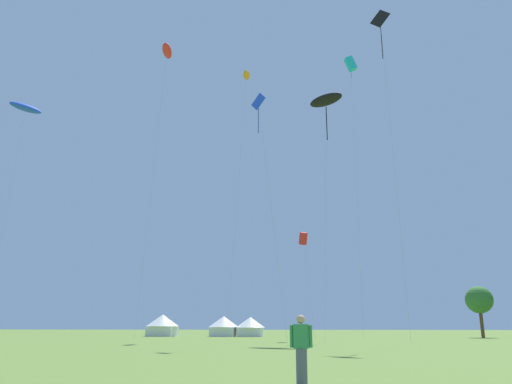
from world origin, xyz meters
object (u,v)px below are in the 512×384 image
object	(u,v)px
kite_red_parafoil	(167,51)
person_spectator	(301,351)
kite_blue_diamond	(259,107)
kite_black_parafoil	(326,100)
kite_cyan_box	(351,65)
festival_tent_left	(224,325)
kite_orange_parafoil	(246,76)
festival_tent_right	(250,326)
festival_tent_center	(163,324)
tree_distant_left	(479,300)
kite_black_diamond	(381,26)
kite_red_box	(303,239)
kite_blue_parafoil	(26,108)

from	to	relation	value
kite_red_parafoil	person_spectator	world-z (taller)	kite_red_parafoil
kite_blue_diamond	kite_black_parafoil	distance (m)	12.06
kite_cyan_box	festival_tent_left	size ratio (longest dim) A/B	8.47
kite_red_parafoil	festival_tent_left	bearing A→B (deg)	74.84
kite_orange_parafoil	festival_tent_right	world-z (taller)	kite_orange_parafoil
festival_tent_left	festival_tent_right	size ratio (longest dim) A/B	1.04
kite_red_parafoil	festival_tent_center	xyz separation A→B (m)	(-4.44, 16.97, -34.08)
kite_red_parafoil	kite_orange_parafoil	distance (m)	10.82
festival_tent_left	tree_distant_left	distance (m)	34.79
kite_black_parafoil	kite_cyan_box	bearing A→B (deg)	73.02
kite_blue_diamond	person_spectator	bearing A→B (deg)	-80.28
kite_red_parafoil	festival_tent_left	xyz separation A→B (m)	(4.60, 16.97, -34.23)
kite_cyan_box	festival_tent_right	xyz separation A→B (m)	(-15.16, 10.83, -33.98)
kite_black_diamond	kite_cyan_box	distance (m)	19.18
kite_blue_diamond	festival_tent_right	distance (m)	37.59
kite_red_box	kite_cyan_box	world-z (taller)	kite_cyan_box
festival_tent_left	festival_tent_right	bearing A→B (deg)	0.00
kite_black_parafoil	festival_tent_left	bearing A→B (deg)	124.00
kite_red_box	festival_tent_right	world-z (taller)	kite_red_box
kite_blue_diamond	kite_black_diamond	bearing A→B (deg)	15.76
kite_black_diamond	festival_tent_center	xyz separation A→B (m)	(-29.86, 28.93, -27.70)
kite_orange_parafoil	kite_black_parafoil	size ratio (longest dim) A/B	1.34
kite_blue_parafoil	kite_blue_diamond	distance (m)	29.60
kite_orange_parafoil	tree_distant_left	bearing A→B (deg)	19.93
kite_red_box	tree_distant_left	distance (m)	28.73
person_spectator	festival_tent_right	world-z (taller)	festival_tent_right
kite_black_parafoil	person_spectator	size ratio (longest dim) A/B	14.78
kite_blue_parafoil	person_spectator	size ratio (longest dim) A/B	15.12
person_spectator	festival_tent_center	world-z (taller)	festival_tent_center
kite_black_parafoil	festival_tent_right	xyz separation A→B (m)	(-11.51, 22.80, -23.34)
kite_blue_parafoil	kite_red_box	size ratio (longest dim) A/B	2.33
kite_red_parafoil	kite_black_parafoil	size ratio (longest dim) A/B	1.43
kite_cyan_box	festival_tent_left	world-z (taller)	kite_cyan_box
kite_red_box	kite_red_parafoil	world-z (taller)	kite_red_parafoil
kite_black_parafoil	person_spectator	distance (m)	43.77
kite_black_diamond	festival_tent_left	size ratio (longest dim) A/B	7.25
kite_black_parafoil	festival_tent_right	bearing A→B (deg)	116.78
person_spectator	festival_tent_right	size ratio (longest dim) A/B	0.42
festival_tent_left	tree_distant_left	xyz separation A→B (m)	(34.58, -2.00, 3.19)
kite_red_parafoil	person_spectator	distance (m)	58.03
kite_orange_parafoil	festival_tent_left	size ratio (longest dim) A/B	7.94
kite_black_diamond	festival_tent_center	distance (m)	49.96
kite_red_parafoil	kite_black_parafoil	bearing A→B (deg)	-16.26
kite_blue_parafoil	kite_black_parafoil	size ratio (longest dim) A/B	1.02
kite_black_diamond	kite_cyan_box	xyz separation A→B (m)	(-1.78, 18.10, 6.06)
kite_orange_parafoil	kite_black_diamond	bearing A→B (deg)	-46.02
kite_black_diamond	kite_red_parafoil	xyz separation A→B (m)	(-25.41, 11.96, 6.38)
kite_blue_parafoil	festival_tent_right	distance (m)	40.72
kite_red_parafoil	festival_tent_right	world-z (taller)	kite_red_parafoil
kite_cyan_box	person_spectator	bearing A→B (deg)	-95.87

